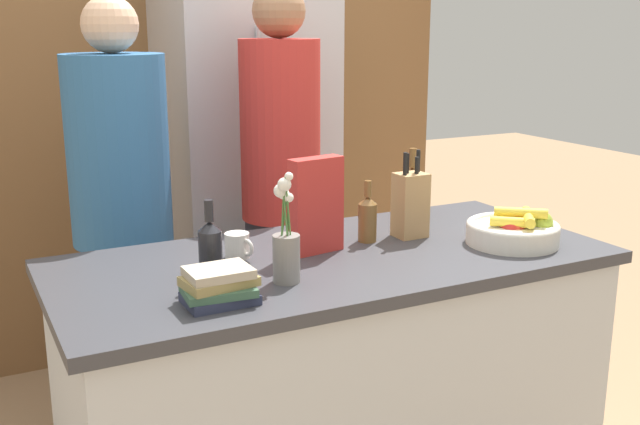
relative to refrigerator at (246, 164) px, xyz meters
The scene contains 14 objects.
kitchen_island 1.45m from the refrigerator, 99.62° to the right, with size 1.79×0.82×0.94m.
back_wall_wood 0.52m from the refrigerator, 122.03° to the left, with size 2.99×0.12×2.60m.
refrigerator is the anchor object (origin of this frame).
fruit_bowl 1.54m from the refrigerator, 75.67° to the right, with size 0.31×0.31×0.13m.
knife_block 1.26m from the refrigerator, 84.71° to the right, with size 0.11×0.09×0.30m.
flower_vase 1.56m from the refrigerator, 107.50° to the right, with size 0.08×0.08×0.33m.
cereal_box 1.30m from the refrigerator, 101.64° to the right, with size 0.19×0.09×0.31m.
coffee_mug 1.32m from the refrigerator, 112.90° to the right, with size 0.08×0.11×0.08m.
book_stack 1.71m from the refrigerator, 114.13° to the right, with size 0.20×0.16×0.10m.
bottle_oil 1.09m from the refrigerator, 76.50° to the right, with size 0.07×0.07×0.27m.
bottle_vinegar 1.24m from the refrigerator, 92.23° to the right, with size 0.06×0.06×0.21m.
bottle_wine 1.53m from the refrigerator, 115.54° to the right, with size 0.07×0.07×0.24m.
person_at_sink 0.92m from the refrigerator, 142.70° to the right, with size 0.38×0.38×1.77m.
person_in_blue 0.59m from the refrigerator, 97.70° to the right, with size 0.33×0.33×1.82m.
Camera 1 is at (-1.09, -2.03, 1.67)m, focal length 42.00 mm.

